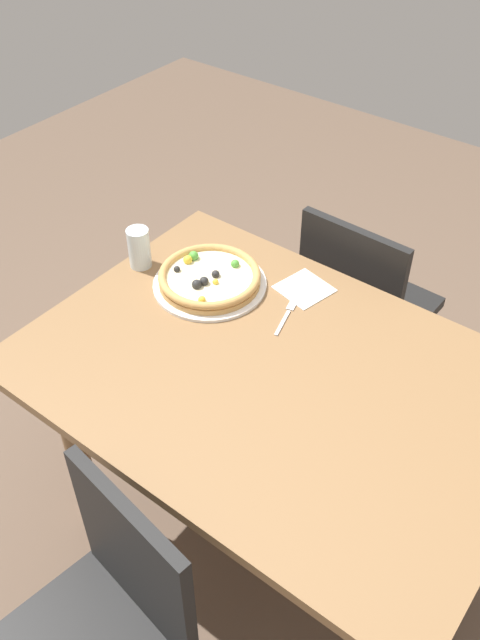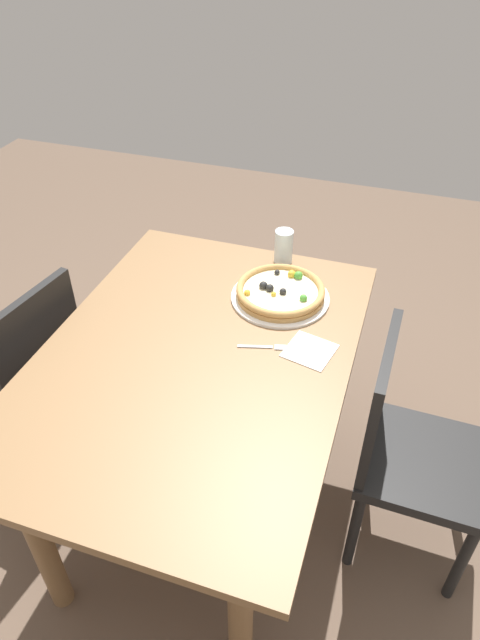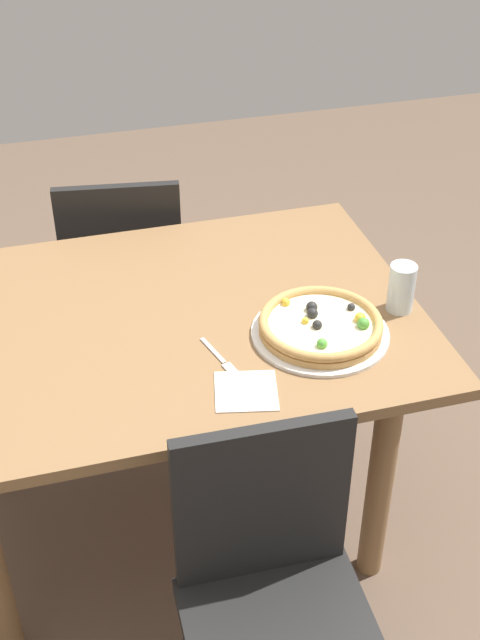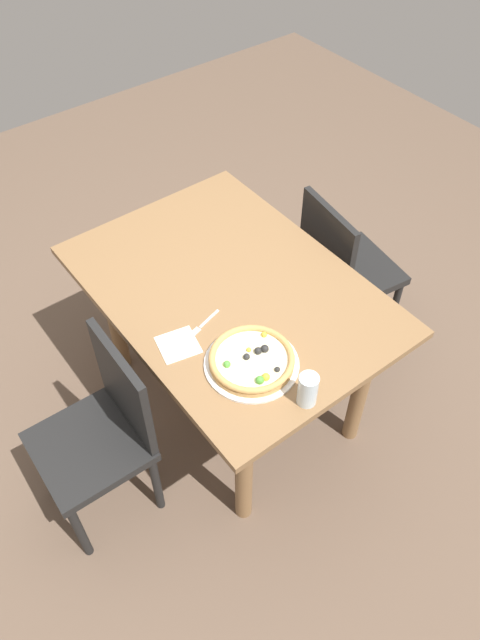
{
  "view_description": "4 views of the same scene",
  "coord_description": "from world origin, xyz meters",
  "views": [
    {
      "loc": [
        0.67,
        -1.01,
        2.02
      ],
      "look_at": [
        -0.18,
        0.09,
        0.78
      ],
      "focal_mm": 37.8,
      "sensor_mm": 36.0,
      "label": 1
    },
    {
      "loc": [
        1.16,
        0.53,
        1.91
      ],
      "look_at": [
        -0.18,
        0.09,
        0.78
      ],
      "focal_mm": 31.41,
      "sensor_mm": 36.0,
      "label": 2
    },
    {
      "loc": [
        0.27,
        1.71,
        1.99
      ],
      "look_at": [
        -0.18,
        0.09,
        0.78
      ],
      "focal_mm": 47.17,
      "sensor_mm": 36.0,
      "label": 3
    },
    {
      "loc": [
        -1.37,
        1.0,
        2.46
      ],
      "look_at": [
        -0.18,
        0.09,
        0.78
      ],
      "focal_mm": 33.85,
      "sensor_mm": 36.0,
      "label": 4
    }
  ],
  "objects": [
    {
      "name": "chair_near",
      "position": [
        0.01,
        -0.68,
        0.47
      ],
      "size": [
        0.45,
        0.45,
        0.86
      ],
      "rotation": [
        0.0,
        0.0,
        3.0
      ],
      "color": "black",
      "rests_on": "ground"
    },
    {
      "name": "fork",
      "position": [
        -0.1,
        0.21,
        0.76
      ],
      "size": [
        0.06,
        0.16,
        0.0
      ],
      "rotation": [
        0.0,
        0.0,
        1.84
      ],
      "color": "silver",
      "rests_on": "dining_table"
    },
    {
      "name": "drinking_glass",
      "position": [
        -0.59,
        0.12,
        0.82
      ],
      "size": [
        0.07,
        0.07,
        0.13
      ],
      "primitive_type": "cylinder",
      "color": "silver",
      "rests_on": "dining_table"
    },
    {
      "name": "dining_table",
      "position": [
        0.0,
        0.0,
        0.64
      ],
      "size": [
        1.31,
        0.93,
        0.76
      ],
      "color": "olive",
      "rests_on": "ground"
    },
    {
      "name": "napkin",
      "position": [
        -0.13,
        0.33,
        0.76
      ],
      "size": [
        0.17,
        0.17,
        0.0
      ],
      "primitive_type": "cube",
      "rotation": [
        0.0,
        0.0,
        -0.22
      ],
      "color": "white",
      "rests_on": "dining_table"
    },
    {
      "name": "chair_far",
      "position": [
        -0.09,
        0.68,
        0.47
      ],
      "size": [
        0.41,
        0.41,
        0.86
      ],
      "rotation": [
        0.0,
        0.0,
        -0.03
      ],
      "color": "black",
      "rests_on": "ground"
    },
    {
      "name": "pizza",
      "position": [
        -0.36,
        0.17,
        0.79
      ],
      "size": [
        0.3,
        0.3,
        0.05
      ],
      "color": "tan",
      "rests_on": "plate"
    },
    {
      "name": "ground_plane",
      "position": [
        0.0,
        0.0,
        0.0
      ],
      "size": [
        6.0,
        6.0,
        0.0
      ],
      "primitive_type": "plane",
      "color": "brown"
    },
    {
      "name": "plate",
      "position": [
        -0.36,
        0.17,
        0.76
      ],
      "size": [
        0.34,
        0.34,
        0.01
      ],
      "primitive_type": "cylinder",
      "color": "white",
      "rests_on": "dining_table"
    }
  ]
}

